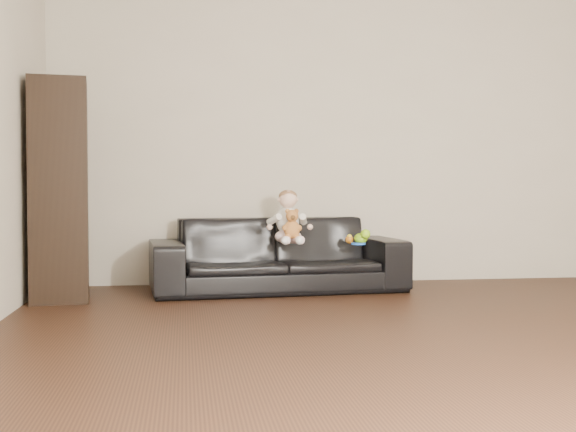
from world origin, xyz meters
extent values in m
plane|color=black|center=(0.00, 0.00, 0.00)|extent=(5.50, 5.50, 0.00)
plane|color=beige|center=(0.00, 2.75, 1.30)|extent=(5.00, 0.00, 5.00)
imported|color=black|center=(-0.63, 2.25, 0.29)|extent=(2.07, 0.96, 0.59)
cube|color=black|center=(-2.28, 2.00, 0.81)|extent=(0.47, 0.60, 1.61)
cube|color=silver|center=(-2.26, 2.00, 1.17)|extent=(0.21, 0.27, 0.28)
ellipsoid|color=silver|center=(-0.56, 2.15, 0.44)|extent=(0.24, 0.21, 0.11)
ellipsoid|color=white|center=(-0.56, 2.17, 0.57)|extent=(0.20, 0.17, 0.22)
sphere|color=beige|center=(-0.56, 2.15, 0.74)|extent=(0.16, 0.16, 0.15)
ellipsoid|color=#8C603F|center=(-0.56, 2.16, 0.76)|extent=(0.17, 0.17, 0.10)
cylinder|color=silver|center=(-0.60, 2.02, 0.43)|extent=(0.09, 0.19, 0.07)
cylinder|color=silver|center=(-0.51, 2.02, 0.43)|extent=(0.09, 0.19, 0.07)
sphere|color=white|center=(-0.61, 1.92, 0.43)|extent=(0.07, 0.07, 0.06)
sphere|color=white|center=(-0.51, 1.92, 0.43)|extent=(0.07, 0.07, 0.06)
cylinder|color=white|center=(-0.67, 2.12, 0.58)|extent=(0.07, 0.16, 0.10)
cylinder|color=white|center=(-0.44, 2.12, 0.58)|extent=(0.07, 0.16, 0.10)
ellipsoid|color=#B57033|center=(-0.55, 2.02, 0.51)|extent=(0.15, 0.14, 0.14)
sphere|color=#B57033|center=(-0.55, 2.00, 0.61)|extent=(0.12, 0.12, 0.10)
sphere|color=#B57033|center=(-0.58, 2.01, 0.65)|extent=(0.05, 0.05, 0.04)
sphere|color=#B57033|center=(-0.51, 2.01, 0.65)|extent=(0.05, 0.05, 0.04)
sphere|color=#593819|center=(-0.55, 1.96, 0.60)|extent=(0.05, 0.05, 0.04)
ellipsoid|color=#8CCF18|center=(0.00, 2.04, 0.43)|extent=(0.11, 0.13, 0.09)
sphere|color=#C96E17|center=(-0.07, 2.11, 0.42)|extent=(0.07, 0.07, 0.06)
cylinder|color=blue|center=(-0.03, 1.98, 0.39)|extent=(0.13, 0.13, 0.02)
camera|label=1|loc=(-1.37, -3.48, 0.80)|focal=45.00mm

